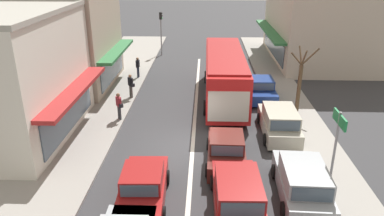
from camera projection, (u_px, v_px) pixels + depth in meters
ground_plane at (193, 148)px, 19.24m from camera, size 140.00×140.00×0.00m
lane_centre_line at (195, 117)px, 22.95m from camera, size 0.20×28.00×0.01m
sidewalk_left at (94, 102)px, 25.01m from camera, size 5.20×44.00×0.14m
kerb_right at (290, 105)px, 24.56m from camera, size 2.80×44.00×0.12m
shopfront_mid_block at (57, 29)px, 26.97m from camera, size 8.69×8.07×8.59m
building_right_far at (325, 13)px, 34.08m from camera, size 10.04×12.97×8.66m
city_bus at (225, 72)px, 25.21m from camera, size 2.79×10.87×3.23m
sedan_adjacent_lane_lead at (143, 187)px, 14.79m from camera, size 2.02×4.26×1.47m
sedan_behind_bus_near at (226, 150)px, 17.60m from camera, size 1.97×4.24×1.47m
wagon_queue_far_back at (237, 195)px, 14.18m from camera, size 2.02×4.54×1.58m
parked_wagon_kerb_front at (302, 182)px, 14.96m from camera, size 2.05×4.56×1.58m
parked_wagon_kerb_second at (279, 122)px, 20.39m from camera, size 1.96×4.51×1.58m
parked_sedan_kerb_third at (261, 89)px, 25.72m from camera, size 1.97×4.24×1.47m
traffic_light_downstreet at (161, 26)px, 36.29m from camera, size 0.33×0.24×4.20m
directional_road_sign at (337, 134)px, 14.65m from camera, size 0.10×1.40×3.60m
street_tree_right at (300, 82)px, 22.85m from camera, size 1.68×1.82×4.17m
pedestrian_with_handbag_near at (131, 84)px, 25.41m from camera, size 0.53×0.58×1.63m
pedestrian_browsing_midblock at (119, 105)px, 21.95m from camera, size 0.51×0.60×1.63m
pedestrian_far_walker at (138, 66)px, 29.67m from camera, size 0.26×0.57×1.63m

